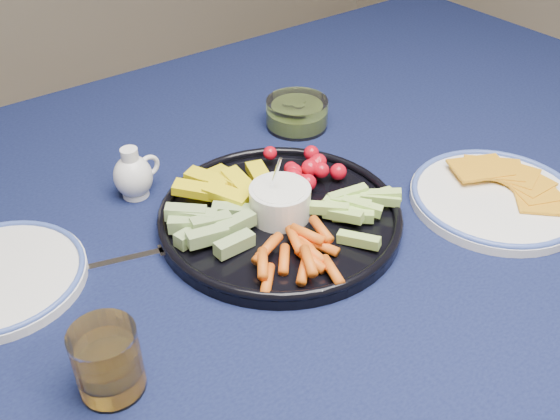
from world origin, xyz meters
TOP-DOWN VIEW (x-y plane):
  - dining_table at (0.00, 0.00)m, footprint 1.67×1.07m
  - crudite_platter at (-0.06, -0.04)m, footprint 0.33×0.33m
  - creamer_pitcher at (-0.19, 0.14)m, footprint 0.07×0.06m
  - pickle_bowl at (0.12, 0.16)m, footprint 0.10×0.10m
  - cheese_plate at (0.22, -0.19)m, footprint 0.24×0.24m
  - juice_tumbler at (-0.36, -0.16)m, footprint 0.07×0.07m
  - fork_left at (-0.25, 0.01)m, footprint 0.17×0.06m
  - fork_right at (0.26, -0.19)m, footprint 0.12×0.12m

SIDE VIEW (x-z plane):
  - dining_table at x=0.00m, z-range 0.29..1.03m
  - fork_right at x=0.26m, z-range 0.75..0.75m
  - fork_left at x=-0.25m, z-range 0.75..0.75m
  - cheese_plate at x=0.22m, z-range 0.74..0.77m
  - crudite_platter at x=-0.06m, z-range 0.71..0.82m
  - pickle_bowl at x=0.12m, z-range 0.74..0.79m
  - creamer_pitcher at x=-0.19m, z-range 0.74..0.82m
  - juice_tumbler at x=-0.36m, z-range 0.74..0.82m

